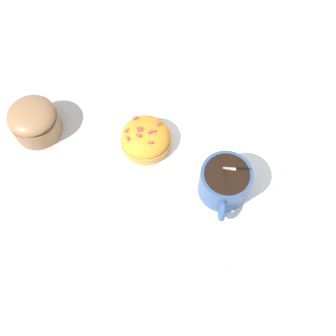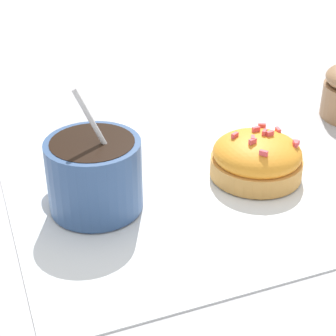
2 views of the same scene
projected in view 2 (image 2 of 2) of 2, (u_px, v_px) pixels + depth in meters
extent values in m
plane|color=#B2B2B7|center=(175.00, 188.00, 0.49)|extent=(3.00, 3.00, 0.00)
cube|color=white|center=(175.00, 186.00, 0.49)|extent=(0.29, 0.29, 0.00)
cylinder|color=#335184|center=(95.00, 175.00, 0.45)|extent=(0.08, 0.08, 0.06)
cylinder|color=black|center=(92.00, 148.00, 0.44)|extent=(0.07, 0.07, 0.01)
torus|color=#335184|center=(62.00, 156.00, 0.47)|extent=(0.02, 0.04, 0.04)
ellipsoid|color=silver|center=(74.00, 193.00, 0.46)|extent=(0.03, 0.03, 0.01)
cylinder|color=silver|center=(107.00, 148.00, 0.43)|extent=(0.04, 0.03, 0.09)
cylinder|color=#D19347|center=(256.00, 166.00, 0.50)|extent=(0.08, 0.08, 0.02)
ellipsoid|color=orange|center=(257.00, 153.00, 0.50)|extent=(0.08, 0.08, 0.03)
cube|color=#EA4C56|center=(295.00, 144.00, 0.49)|extent=(0.01, 0.01, 0.00)
cube|color=#EA4C56|center=(265.00, 132.00, 0.49)|extent=(0.01, 0.01, 0.00)
cube|color=#EA4C56|center=(264.00, 153.00, 0.47)|extent=(0.01, 0.01, 0.00)
cube|color=#EA4C56|center=(262.00, 126.00, 0.51)|extent=(0.01, 0.01, 0.00)
cube|color=#EA4C56|center=(253.00, 139.00, 0.48)|extent=(0.01, 0.01, 0.00)
cube|color=#EA4C56|center=(234.00, 134.00, 0.49)|extent=(0.01, 0.01, 0.00)
cube|color=#EA4C56|center=(275.00, 128.00, 0.51)|extent=(0.00, 0.01, 0.00)
cube|color=#EA4C56|center=(296.00, 144.00, 0.49)|extent=(0.01, 0.01, 0.00)
cube|color=#EA4C56|center=(253.00, 141.00, 0.48)|extent=(0.01, 0.00, 0.00)
cube|color=#EA4C56|center=(270.00, 133.00, 0.49)|extent=(0.01, 0.00, 0.00)
cube|color=#EA4C56|center=(257.00, 130.00, 0.50)|extent=(0.01, 0.00, 0.00)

